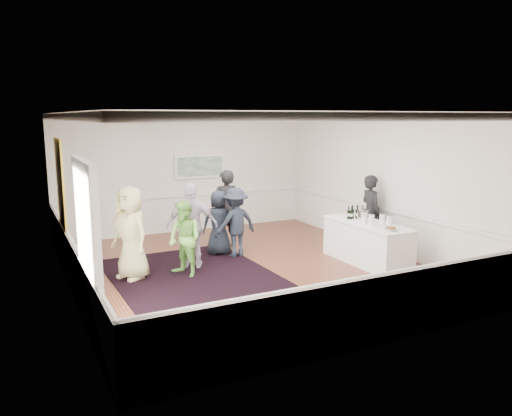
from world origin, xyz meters
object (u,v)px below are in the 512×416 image
guest_dark_a (236,222)px  guest_navy (219,223)px  guest_lilac (192,226)px  guest_green (185,239)px  serving_table (367,243)px  guest_dark_b (226,209)px  bartender (371,213)px  nut_bowl (391,229)px  ice_bucket (363,215)px  guest_tan (131,233)px

guest_dark_a → guest_navy: 0.43m
guest_lilac → guest_navy: bearing=-118.5°
guest_green → guest_lilac: 0.57m
guest_green → serving_table: bearing=53.6°
guest_green → guest_dark_a: bearing=96.5°
guest_navy → guest_green: bearing=60.8°
guest_dark_b → bartender: bearing=152.4°
bartender → nut_bowl: (-0.83, -1.62, 0.03)m
bartender → guest_lilac: guest_lilac is taller
guest_green → ice_bucket: guest_green is taller
serving_table → guest_green: guest_green is taller
bartender → guest_green: 4.54m
serving_table → guest_tan: bearing=165.8°
guest_dark_a → guest_navy: (-0.27, 0.34, -0.04)m
guest_dark_b → ice_bucket: 3.26m
bartender → guest_dark_b: bearing=65.1°
guest_navy → ice_bucket: bearing=161.5°
guest_lilac → nut_bowl: size_ratio=7.02×
guest_tan → guest_navy: (2.19, 0.87, -0.17)m
serving_table → guest_lilac: size_ratio=1.22×
guest_tan → ice_bucket: bearing=52.3°
bartender → guest_navy: bearing=76.3°
guest_dark_a → guest_dark_b: 0.92m
nut_bowl → guest_green: bearing=155.0°
guest_tan → guest_green: size_ratio=1.21×
bartender → guest_dark_a: bartender is taller
serving_table → bartender: size_ratio=1.23×
serving_table → guest_dark_a: 2.92m
bartender → guest_lilac: 4.26m
bartender → guest_dark_a: bearing=80.2°
guest_dark_a → ice_bucket: 2.81m
bartender → ice_bucket: bartender is taller
guest_dark_a → guest_tan: bearing=4.1°
guest_lilac → ice_bucket: size_ratio=6.93×
bartender → guest_tan: guest_tan is taller
guest_tan → ice_bucket: (4.82, -0.98, 0.09)m
serving_table → guest_tan: (-4.78, 1.21, 0.46)m
nut_bowl → serving_table: bearing=83.4°
guest_tan → guest_dark_b: bearing=92.3°
ice_bucket → nut_bowl: 1.06m
guest_dark_a → guest_dark_b: guest_dark_b is taller
guest_tan → ice_bucket: size_ratio=7.03×
bartender → ice_bucket: 0.91m
serving_table → guest_green: size_ratio=1.46×
bartender → guest_dark_b: guest_dark_b is taller
guest_tan → ice_bucket: 4.92m
ice_bucket → guest_green: bearing=170.0°
guest_navy → bartender: bearing=175.6°
guest_tan → guest_dark_b: size_ratio=0.97×
bartender → guest_lilac: size_ratio=1.00×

